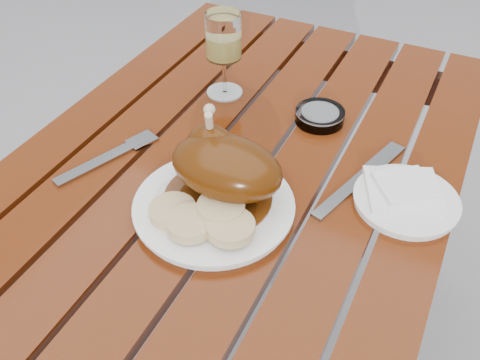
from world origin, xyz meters
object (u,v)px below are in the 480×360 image
table (239,278)px  wine_glass (224,55)px  ashtray (320,116)px  side_plate (406,201)px  dinner_plate (214,207)px

table → wine_glass: size_ratio=6.44×
wine_glass → ashtray: size_ratio=1.83×
table → side_plate: bearing=1.0°
table → ashtray: (0.10, 0.18, 0.39)m
side_plate → ashtray: 0.28m
table → dinner_plate: (0.03, -0.15, 0.38)m
wine_glass → side_plate: wine_glass is taller
side_plate → dinner_plate: bearing=-151.1°
dinner_plate → side_plate: (0.29, 0.16, -0.00)m
side_plate → ashtray: ashtray is taller
side_plate → table: bearing=-179.0°
wine_glass → dinner_plate: bearing=-65.6°
dinner_plate → wine_glass: bearing=114.4°
dinner_plate → wine_glass: 0.38m
ashtray → table: bearing=-119.6°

